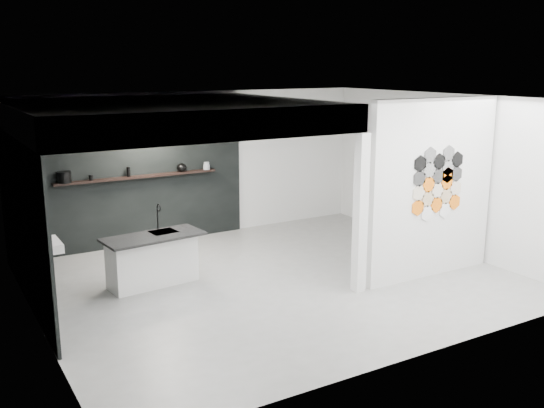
{
  "coord_description": "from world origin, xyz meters",
  "views": [
    {
      "loc": [
        -4.6,
        -7.67,
        3.28
      ],
      "look_at": [
        0.1,
        0.3,
        1.15
      ],
      "focal_mm": 40.0,
      "sensor_mm": 36.0,
      "label": 1
    }
  ],
  "objects_px": {
    "partition_panel": "(432,189)",
    "glass_vase": "(206,166)",
    "stockpot": "(64,177)",
    "wall_basin": "(45,246)",
    "glass_bowl": "(207,167)",
    "kitchen_island": "(153,259)",
    "utensil_cup": "(91,178)",
    "kettle": "(182,168)",
    "bottle_dark": "(129,172)"
  },
  "relations": [
    {
      "from": "glass_vase",
      "to": "bottle_dark",
      "type": "xyz_separation_m",
      "value": [
        -1.53,
        0.0,
        0.02
      ]
    },
    {
      "from": "stockpot",
      "to": "glass_bowl",
      "type": "distance_m",
      "value": 2.65
    },
    {
      "from": "bottle_dark",
      "to": "wall_basin",
      "type": "bearing_deg",
      "value": -132.0
    },
    {
      "from": "wall_basin",
      "to": "utensil_cup",
      "type": "distance_m",
      "value": 2.44
    },
    {
      "from": "stockpot",
      "to": "kettle",
      "type": "xyz_separation_m",
      "value": [
        2.14,
        0.0,
        -0.02
      ]
    },
    {
      "from": "partition_panel",
      "to": "kitchen_island",
      "type": "xyz_separation_m",
      "value": [
        -3.94,
        1.79,
        -0.99
      ]
    },
    {
      "from": "stockpot",
      "to": "glass_vase",
      "type": "relative_size",
      "value": 1.67
    },
    {
      "from": "kitchen_island",
      "to": "kettle",
      "type": "distance_m",
      "value": 2.66
    },
    {
      "from": "kettle",
      "to": "glass_bowl",
      "type": "xyz_separation_m",
      "value": [
        0.51,
        0.0,
        -0.03
      ]
    },
    {
      "from": "glass_vase",
      "to": "bottle_dark",
      "type": "distance_m",
      "value": 1.53
    },
    {
      "from": "kitchen_island",
      "to": "bottle_dark",
      "type": "distance_m",
      "value": 2.32
    },
    {
      "from": "utensil_cup",
      "to": "kettle",
      "type": "bearing_deg",
      "value": 0.0
    },
    {
      "from": "wall_basin",
      "to": "stockpot",
      "type": "height_order",
      "value": "stockpot"
    },
    {
      "from": "glass_bowl",
      "to": "glass_vase",
      "type": "xyz_separation_m",
      "value": [
        0.0,
        0.0,
        0.03
      ]
    },
    {
      "from": "stockpot",
      "to": "bottle_dark",
      "type": "relative_size",
      "value": 1.35
    },
    {
      "from": "glass_bowl",
      "to": "glass_vase",
      "type": "bearing_deg",
      "value": 0.0
    },
    {
      "from": "glass_vase",
      "to": "bottle_dark",
      "type": "bearing_deg",
      "value": 180.0
    },
    {
      "from": "kitchen_island",
      "to": "utensil_cup",
      "type": "relative_size",
      "value": 17.19
    },
    {
      "from": "kitchen_island",
      "to": "glass_bowl",
      "type": "height_order",
      "value": "glass_bowl"
    },
    {
      "from": "wall_basin",
      "to": "glass_bowl",
      "type": "distance_m",
      "value": 4.0
    },
    {
      "from": "glass_bowl",
      "to": "utensil_cup",
      "type": "relative_size",
      "value": 1.4
    },
    {
      "from": "utensil_cup",
      "to": "wall_basin",
      "type": "bearing_deg",
      "value": -119.95
    },
    {
      "from": "partition_panel",
      "to": "glass_vase",
      "type": "bearing_deg",
      "value": 118.23
    },
    {
      "from": "glass_bowl",
      "to": "utensil_cup",
      "type": "bearing_deg",
      "value": 180.0
    },
    {
      "from": "wall_basin",
      "to": "utensil_cup",
      "type": "bearing_deg",
      "value": 60.05
    },
    {
      "from": "partition_panel",
      "to": "utensil_cup",
      "type": "relative_size",
      "value": 30.93
    },
    {
      "from": "kettle",
      "to": "kitchen_island",
      "type": "bearing_deg",
      "value": -136.35
    },
    {
      "from": "kitchen_island",
      "to": "partition_panel",
      "type": "bearing_deg",
      "value": -30.46
    },
    {
      "from": "kitchen_island",
      "to": "glass_bowl",
      "type": "distance_m",
      "value": 2.95
    },
    {
      "from": "kitchen_island",
      "to": "bottle_dark",
      "type": "relative_size",
      "value": 8.82
    },
    {
      "from": "stockpot",
      "to": "utensil_cup",
      "type": "xyz_separation_m",
      "value": [
        0.45,
        0.0,
        -0.05
      ]
    },
    {
      "from": "wall_basin",
      "to": "utensil_cup",
      "type": "relative_size",
      "value": 6.63
    },
    {
      "from": "partition_panel",
      "to": "kettle",
      "type": "height_order",
      "value": "partition_panel"
    },
    {
      "from": "wall_basin",
      "to": "stockpot",
      "type": "xyz_separation_m",
      "value": [
        0.74,
        2.07,
        0.57
      ]
    },
    {
      "from": "kettle",
      "to": "glass_vase",
      "type": "bearing_deg",
      "value": -13.2
    },
    {
      "from": "kitchen_island",
      "to": "bottle_dark",
      "type": "xyz_separation_m",
      "value": [
        0.33,
        2.07,
        1.0
      ]
    },
    {
      "from": "utensil_cup",
      "to": "glass_bowl",
      "type": "bearing_deg",
      "value": 0.0
    },
    {
      "from": "wall_basin",
      "to": "bottle_dark",
      "type": "height_order",
      "value": "bottle_dark"
    },
    {
      "from": "partition_panel",
      "to": "glass_vase",
      "type": "xyz_separation_m",
      "value": [
        -2.08,
        3.87,
        -0.01
      ]
    },
    {
      "from": "glass_vase",
      "to": "wall_basin",
      "type": "bearing_deg",
      "value": -148.65
    },
    {
      "from": "kitchen_island",
      "to": "stockpot",
      "type": "bearing_deg",
      "value": 104.94
    },
    {
      "from": "glass_bowl",
      "to": "bottle_dark",
      "type": "bearing_deg",
      "value": 180.0
    },
    {
      "from": "kitchen_island",
      "to": "bottle_dark",
      "type": "height_order",
      "value": "bottle_dark"
    },
    {
      "from": "stockpot",
      "to": "bottle_dark",
      "type": "height_order",
      "value": "stockpot"
    },
    {
      "from": "wall_basin",
      "to": "bottle_dark",
      "type": "relative_size",
      "value": 3.4
    },
    {
      "from": "partition_panel",
      "to": "utensil_cup",
      "type": "bearing_deg",
      "value": 137.88
    },
    {
      "from": "stockpot",
      "to": "utensil_cup",
      "type": "distance_m",
      "value": 0.46
    },
    {
      "from": "bottle_dark",
      "to": "kitchen_island",
      "type": "bearing_deg",
      "value": -99.11
    },
    {
      "from": "kettle",
      "to": "glass_vase",
      "type": "height_order",
      "value": "kettle"
    },
    {
      "from": "glass_bowl",
      "to": "kitchen_island",
      "type": "bearing_deg",
      "value": -131.98
    }
  ]
}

